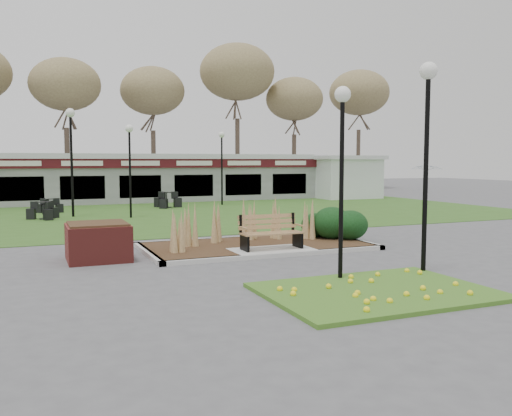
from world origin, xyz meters
name	(u,v)px	position (x,y,z in m)	size (l,w,h in m)	color
ground	(274,255)	(0.00, 0.00, 0.00)	(100.00, 100.00, 0.00)	#515154
lawn	(167,214)	(0.00, 12.00, 0.01)	(34.00, 16.00, 0.02)	#335B1D
flower_bed	(376,290)	(0.00, -4.60, 0.07)	(4.20, 3.00, 0.16)	#3C7120
planting_bed	(294,232)	(1.27, 1.35, 0.37)	(6.75, 3.40, 1.27)	#352115
park_bench	(270,232)	(0.00, 0.25, 0.59)	(1.70, 0.66, 0.93)	olive
brick_planter	(98,241)	(-4.40, 1.00, 0.48)	(1.50, 1.50, 0.95)	maroon
food_pavilion	(136,178)	(0.00, 19.96, 1.48)	(24.60, 3.40, 2.90)	gray
service_hut	(346,176)	(13.50, 18.00, 1.45)	(4.40, 3.40, 2.83)	white
tree_backdrop	(114,80)	(0.00, 28.00, 8.36)	(47.24, 5.24, 10.36)	#47382B
lamp_post_near_left	(342,140)	(-0.07, -3.43, 2.90)	(0.33, 0.33, 3.99)	black
lamp_post_near_right	(427,121)	(2.01, -3.50, 3.35)	(0.38, 0.38, 4.60)	black
lamp_post_mid_right	(130,150)	(-1.90, 10.81, 2.94)	(0.34, 0.34, 4.04)	black
lamp_post_far_right	(222,152)	(4.03, 15.78, 2.99)	(0.34, 0.34, 4.11)	black
lamp_post_far_left	(71,138)	(-4.19, 12.25, 3.48)	(0.40, 0.40, 4.78)	black
bistro_set_a	(44,213)	(-5.39, 11.62, 0.27)	(1.35, 1.34, 0.74)	black
bistro_set_b	(49,208)	(-5.12, 14.36, 0.24)	(1.23, 1.23, 0.68)	black
bistro_set_d	(167,202)	(0.74, 15.21, 0.29)	(1.35, 1.53, 0.81)	black
patio_umbrella	(426,178)	(16.00, 13.00, 1.46)	(2.05, 2.08, 2.29)	black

